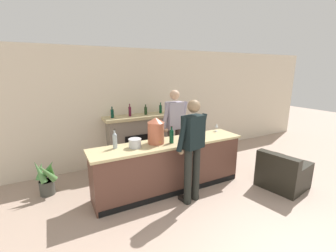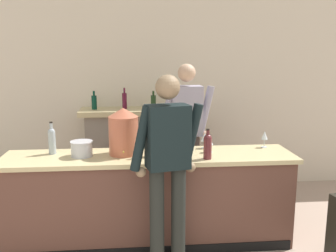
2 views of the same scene
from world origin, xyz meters
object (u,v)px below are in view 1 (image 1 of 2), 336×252
copper_dispenser (156,131)px  wine_bottle_burgundy_dark (172,136)px  fireplace_stone (138,139)px  wine_bottle_chardonnay_pale (115,140)px  person_customer (193,147)px  wine_glass_front_right (196,131)px  wine_glass_front_left (191,129)px  ice_bucket_steel (135,143)px  wine_glass_by_dispenser (217,126)px  person_bartender (174,128)px  wine_bottle_rose_blush (201,134)px  armchair_black (282,175)px  potted_plant_corner (46,178)px

copper_dispenser → wine_bottle_burgundy_dark: copper_dispenser is taller
fireplace_stone → wine_bottle_burgundy_dark: 1.59m
fireplace_stone → wine_bottle_chardonnay_pale: fireplace_stone is taller
person_customer → wine_glass_front_right: 0.77m
wine_bottle_burgundy_dark → wine_glass_front_left: wine_bottle_burgundy_dark is taller
ice_bucket_steel → wine_bottle_burgundy_dark: 0.68m
fireplace_stone → wine_glass_by_dispenser: size_ratio=8.89×
ice_bucket_steel → wine_glass_front_left: size_ratio=1.33×
person_bartender → wine_glass_by_dispenser: size_ratio=10.30×
wine_bottle_rose_blush → person_customer: bearing=-139.8°
wine_glass_by_dispenser → wine_bottle_rose_blush: bearing=-151.2°
wine_bottle_burgundy_dark → wine_bottle_rose_blush: bearing=-12.9°
person_bartender → wine_glass_front_right: 0.62m
person_customer → wine_glass_front_left: person_customer is taller
fireplace_stone → wine_bottle_rose_blush: bearing=-68.7°
armchair_black → wine_bottle_chardonnay_pale: (-2.95, 1.11, 0.85)m
armchair_black → ice_bucket_steel: size_ratio=4.05×
potted_plant_corner → wine_bottle_rose_blush: (2.66, -1.07, 0.76)m
armchair_black → ice_bucket_steel: bearing=159.5°
fireplace_stone → wine_glass_by_dispenser: 1.90m
fireplace_stone → wine_bottle_burgundy_dark: (0.08, -1.52, 0.48)m
potted_plant_corner → wine_bottle_chardonnay_pale: 1.55m
fireplace_stone → ice_bucket_steel: bearing=-112.2°
person_customer → wine_glass_by_dispenser: (1.13, 0.74, 0.08)m
copper_dispenser → ice_bucket_steel: 0.45m
person_bartender → potted_plant_corner: bearing=175.0°
wine_glass_front_left → ice_bucket_steel: bearing=-170.8°
person_customer → wine_bottle_burgundy_dark: 0.51m
person_customer → copper_dispenser: (-0.39, 0.60, 0.20)m
fireplace_stone → wine_bottle_burgundy_dark: size_ratio=5.12×
wine_bottle_chardonnay_pale → wine_bottle_burgundy_dark: wine_bottle_chardonnay_pale is taller
person_bartender → wine_glass_front_right: size_ratio=11.19×
wine_glass_front_right → wine_glass_front_left: wine_glass_front_left is taller
person_customer → wine_bottle_chardonnay_pale: (-1.12, 0.68, 0.10)m
ice_bucket_steel → wine_bottle_rose_blush: wine_bottle_rose_blush is taller
person_customer → wine_glass_front_left: 0.90m
armchair_black → wine_glass_front_right: 1.87m
wine_bottle_chardonnay_pale → wine_glass_front_right: wine_bottle_chardonnay_pale is taller
fireplace_stone → person_customer: size_ratio=0.89×
armchair_black → ice_bucket_steel: ice_bucket_steel is taller
fireplace_stone → wine_glass_front_left: 1.48m
copper_dispenser → wine_bottle_burgundy_dark: size_ratio=1.54×
wine_bottle_chardonnay_pale → wine_glass_front_left: (1.59, 0.09, -0.03)m
person_bartender → wine_bottle_rose_blush: person_bartender is taller
wine_bottle_rose_blush → wine_glass_front_right: 0.25m
fireplace_stone → person_customer: 2.05m
ice_bucket_steel → wine_glass_front_right: bearing=1.5°
ice_bucket_steel → copper_dispenser: bearing=5.2°
potted_plant_corner → wine_bottle_chardonnay_pale: bearing=-33.5°
copper_dispenser → wine_glass_by_dispenser: (1.52, 0.15, -0.11)m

